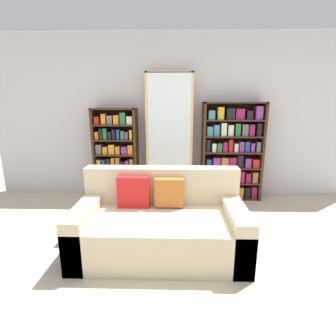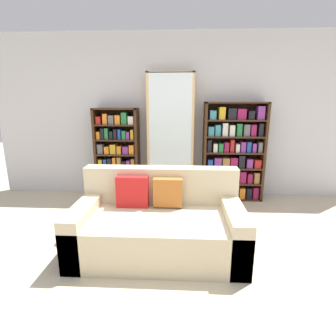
{
  "view_description": "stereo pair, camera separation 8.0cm",
  "coord_description": "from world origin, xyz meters",
  "views": [
    {
      "loc": [
        -0.01,
        -2.2,
        1.6
      ],
      "look_at": [
        -0.11,
        1.22,
        0.74
      ],
      "focal_mm": 28.0,
      "sensor_mm": 36.0,
      "label": 1
    },
    {
      "loc": [
        0.07,
        -2.2,
        1.6
      ],
      "look_at": [
        -0.11,
        1.22,
        0.74
      ],
      "focal_mm": 28.0,
      "sensor_mm": 36.0,
      "label": 2
    }
  ],
  "objects": [
    {
      "name": "ground_plane",
      "position": [
        0.0,
        0.0,
        0.0
      ],
      "size": [
        16.0,
        16.0,
        0.0
      ],
      "primitive_type": "plane",
      "color": "beige"
    },
    {
      "name": "wall_back",
      "position": [
        0.0,
        2.31,
        1.35
      ],
      "size": [
        6.25,
        0.06,
        2.7
      ],
      "color": "silver",
      "rests_on": "ground"
    },
    {
      "name": "couch",
      "position": [
        -0.17,
        0.43,
        0.3
      ],
      "size": [
        1.79,
        0.97,
        0.86
      ],
      "color": "beige",
      "rests_on": "ground"
    },
    {
      "name": "bookshelf_left",
      "position": [
        -1.01,
        2.1,
        0.73
      ],
      "size": [
        0.72,
        0.32,
        1.51
      ],
      "color": "#3D2314",
      "rests_on": "ground"
    },
    {
      "name": "display_cabinet",
      "position": [
        -0.11,
        2.09,
        1.02
      ],
      "size": [
        0.74,
        0.36,
        2.05
      ],
      "color": "tan",
      "rests_on": "ground"
    },
    {
      "name": "bookshelf_right",
      "position": [
        0.93,
        2.1,
        0.78
      ],
      "size": [
        0.99,
        0.32,
        1.6
      ],
      "color": "#3D2314",
      "rests_on": "ground"
    },
    {
      "name": "wine_bottle",
      "position": [
        0.54,
        1.62,
        0.15
      ],
      "size": [
        0.07,
        0.07,
        0.36
      ],
      "color": "black",
      "rests_on": "ground"
    }
  ]
}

